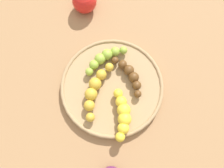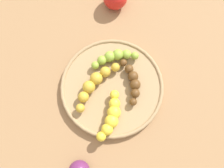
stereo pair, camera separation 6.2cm
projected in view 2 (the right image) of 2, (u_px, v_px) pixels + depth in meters
The scene contains 6 objects.
ground_plane at pixel (112, 88), 0.66m from camera, with size 2.40×2.40×0.00m, color #936D47.
fruit_bowl at pixel (112, 87), 0.64m from camera, with size 0.28×0.28×0.02m.
banana_spotted at pixel (94, 84), 0.62m from camera, with size 0.11×0.14×0.03m.
banana_yellow at pixel (111, 116), 0.60m from camera, with size 0.12×0.08×0.03m.
banana_overripe at pixel (132, 81), 0.63m from camera, with size 0.13×0.04×0.03m.
banana_green at pixel (114, 57), 0.65m from camera, with size 0.04×0.13×0.03m.
Camera 2 is at (-0.18, 0.04, 0.63)m, focal length 38.20 mm.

